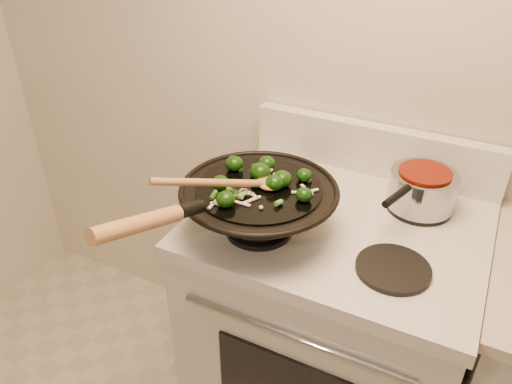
% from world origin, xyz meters
% --- Properties ---
extents(stove, '(0.78, 0.67, 1.08)m').
position_xyz_m(stove, '(-0.14, 1.17, 0.47)').
color(stove, silver).
rests_on(stove, ground).
extents(wok, '(0.41, 0.67, 0.25)m').
position_xyz_m(wok, '(-0.32, 1.01, 1.00)').
color(wok, black).
rests_on(wok, stove).
extents(stirfry, '(0.27, 0.26, 0.05)m').
position_xyz_m(stirfry, '(-0.32, 1.04, 1.07)').
color(stirfry, black).
rests_on(stirfry, wok).
extents(wooden_spoon, '(0.23, 0.29, 0.10)m').
position_xyz_m(wooden_spoon, '(-0.35, 0.96, 1.09)').
color(wooden_spoon, '#AD7844').
rests_on(wooden_spoon, wok).
extents(saucepan, '(0.18, 0.29, 0.11)m').
position_xyz_m(saucepan, '(0.04, 1.32, 0.99)').
color(saucepan, '#979BA0').
rests_on(saucepan, stove).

